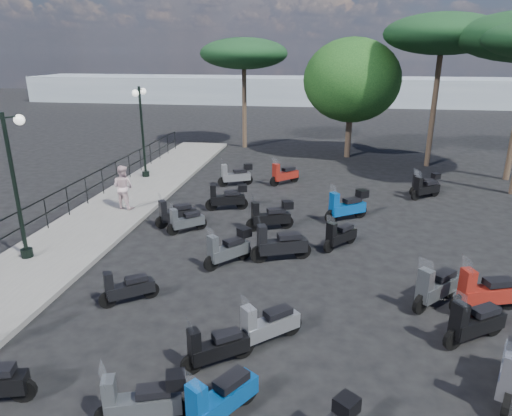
# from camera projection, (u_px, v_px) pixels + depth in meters

# --- Properties ---
(ground) EXTENTS (120.00, 120.00, 0.00)m
(ground) POSITION_uv_depth(u_px,v_px,m) (262.00, 277.00, 12.70)
(ground) COLOR black
(ground) RESTS_ON ground
(sidewalk) EXTENTS (3.00, 30.00, 0.15)m
(sidewalk) POSITION_uv_depth(u_px,v_px,m) (96.00, 223.00, 16.45)
(sidewalk) COLOR slate
(sidewalk) RESTS_ON ground
(railing) EXTENTS (0.04, 26.04, 1.10)m
(railing) POSITION_uv_depth(u_px,v_px,m) (57.00, 202.00, 16.19)
(railing) COLOR black
(railing) RESTS_ON sidewalk
(lamp_post_1) EXTENTS (0.59, 1.21, 4.26)m
(lamp_post_1) POSITION_uv_depth(u_px,v_px,m) (13.00, 178.00, 12.80)
(lamp_post_1) COLOR black
(lamp_post_1) RESTS_ON sidewalk
(lamp_post_2) EXTENTS (0.34, 1.26, 4.28)m
(lamp_post_2) POSITION_uv_depth(u_px,v_px,m) (142.00, 126.00, 21.51)
(lamp_post_2) COLOR black
(lamp_post_2) RESTS_ON sidewalk
(pedestrian_far) EXTENTS (0.95, 0.81, 1.71)m
(pedestrian_far) POSITION_uv_depth(u_px,v_px,m) (123.00, 187.00, 17.53)
(pedestrian_far) COLOR beige
(pedestrian_far) RESTS_ON sidewalk
(scooter_2) EXTENTS (1.26, 0.96, 1.19)m
(scooter_2) POSITION_uv_depth(u_px,v_px,m) (127.00, 288.00, 11.26)
(scooter_2) COLOR black
(scooter_2) RESTS_ON ground
(scooter_3) EXTENTS (1.22, 1.36, 1.33)m
(scooter_3) POSITION_uv_depth(u_px,v_px,m) (228.00, 249.00, 13.27)
(scooter_3) COLOR black
(scooter_3) RESTS_ON ground
(scooter_4) EXTENTS (1.34, 1.11, 1.30)m
(scooter_4) POSITION_uv_depth(u_px,v_px,m) (176.00, 214.00, 16.27)
(scooter_4) COLOR black
(scooter_4) RESTS_ON ground
(scooter_5) EXTENTS (1.55, 0.93, 1.33)m
(scooter_5) POSITION_uv_depth(u_px,v_px,m) (236.00, 175.00, 21.14)
(scooter_5) COLOR black
(scooter_5) RESTS_ON ground
(scooter_6) EXTENTS (1.06, 1.50, 1.37)m
(scooter_6) POSITION_uv_depth(u_px,v_px,m) (220.00, 400.00, 7.57)
(scooter_6) COLOR black
(scooter_6) RESTS_ON ground
(scooter_7) EXTENTS (1.53, 0.73, 1.26)m
(scooter_7) POSITION_uv_depth(u_px,v_px,m) (143.00, 401.00, 7.55)
(scooter_7) COLOR black
(scooter_7) RESTS_ON ground
(scooter_8) EXTENTS (1.30, 1.00, 1.23)m
(scooter_8) POSITION_uv_depth(u_px,v_px,m) (216.00, 348.00, 8.98)
(scooter_8) COLOR black
(scooter_8) RESTS_ON ground
(scooter_9) EXTENTS (1.17, 1.05, 1.18)m
(scooter_9) POSITION_uv_depth(u_px,v_px,m) (186.00, 221.00, 15.69)
(scooter_9) COLOR black
(scooter_9) RESTS_ON ground
(scooter_10) EXTENTS (1.65, 0.75, 1.35)m
(scooter_10) POSITION_uv_depth(u_px,v_px,m) (227.00, 198.00, 17.87)
(scooter_10) COLOR black
(scooter_10) RESTS_ON ground
(scooter_11) EXTENTS (1.27, 1.29, 1.36)m
(scooter_11) POSITION_uv_depth(u_px,v_px,m) (284.00, 175.00, 21.35)
(scooter_11) COLOR black
(scooter_11) RESTS_ON ground
(scooter_14) EXTENTS (1.31, 1.19, 1.33)m
(scooter_14) POSITION_uv_depth(u_px,v_px,m) (268.00, 325.00, 9.65)
(scooter_14) COLOR black
(scooter_14) RESTS_ON ground
(scooter_15) EXTENTS (1.79, 0.91, 1.49)m
(scooter_15) POSITION_uv_depth(u_px,v_px,m) (279.00, 245.00, 13.52)
(scooter_15) COLOR black
(scooter_15) RESTS_ON ground
(scooter_16) EXTENTS (1.62, 0.87, 1.36)m
(scooter_16) POSITION_uv_depth(u_px,v_px,m) (271.00, 216.00, 15.87)
(scooter_16) COLOR black
(scooter_16) RESTS_ON ground
(scooter_17) EXTENTS (1.59, 1.19, 1.45)m
(scooter_17) POSITION_uv_depth(u_px,v_px,m) (347.00, 206.00, 16.78)
(scooter_17) COLOR black
(scooter_17) RESTS_ON ground
(scooter_19) EXTENTS (1.49, 1.05, 1.37)m
(scooter_19) POSITION_uv_depth(u_px,v_px,m) (474.00, 323.00, 9.70)
(scooter_19) COLOR black
(scooter_19) RESTS_ON ground
(scooter_20) EXTENTS (1.32, 1.38, 1.43)m
(scooter_20) POSITION_uv_depth(u_px,v_px,m) (436.00, 287.00, 11.13)
(scooter_20) COLOR black
(scooter_20) RESTS_ON ground
(scooter_21) EXTENTS (1.06, 1.24, 1.22)m
(scooter_21) POSITION_uv_depth(u_px,v_px,m) (340.00, 236.00, 14.42)
(scooter_21) COLOR black
(scooter_21) RESTS_ON ground
(scooter_22) EXTENTS (1.37, 0.90, 1.20)m
(scooter_22) POSITION_uv_depth(u_px,v_px,m) (425.00, 185.00, 19.86)
(scooter_22) COLOR black
(scooter_22) RESTS_ON ground
(scooter_25) EXTENTS (0.97, 1.77, 1.50)m
(scooter_25) POSITION_uv_depth(u_px,v_px,m) (512.00, 372.00, 8.17)
(scooter_25) COLOR black
(scooter_25) RESTS_ON ground
(scooter_26) EXTENTS (1.81, 0.86, 1.49)m
(scooter_26) POSITION_uv_depth(u_px,v_px,m) (486.00, 293.00, 10.84)
(scooter_26) COLOR black
(scooter_26) RESTS_ON ground
(scooter_28) EXTENTS (1.34, 1.06, 1.28)m
(scooter_28) POSITION_uv_depth(u_px,v_px,m) (425.00, 189.00, 19.30)
(scooter_28) COLOR black
(scooter_28) RESTS_ON ground
(broadleaf_tree) EXTENTS (5.48, 5.48, 6.72)m
(broadleaf_tree) POSITION_uv_depth(u_px,v_px,m) (352.00, 80.00, 25.69)
(broadleaf_tree) COLOR #38281E
(broadleaf_tree) RESTS_ON ground
(pine_0) EXTENTS (5.87, 5.87, 7.80)m
(pine_0) POSITION_uv_depth(u_px,v_px,m) (443.00, 34.00, 22.78)
(pine_0) COLOR #38281E
(pine_0) RESTS_ON ground
(pine_2) EXTENTS (5.39, 5.39, 6.76)m
(pine_2) POSITION_uv_depth(u_px,v_px,m) (244.00, 54.00, 27.93)
(pine_2) COLOR #38281E
(pine_2) RESTS_ON ground
(distant_hills) EXTENTS (70.00, 8.00, 3.00)m
(distant_hills) POSITION_uv_depth(u_px,v_px,m) (317.00, 90.00, 54.22)
(distant_hills) COLOR gray
(distant_hills) RESTS_ON ground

